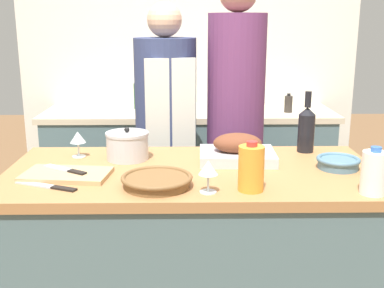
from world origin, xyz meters
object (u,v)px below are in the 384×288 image
juice_jug (251,168)px  knife_chef (48,186)px  wine_bottle_green (306,128)px  wine_glass_left (208,169)px  condiment_bottle_tall (288,104)px  person_cook_guest (235,118)px  wicker_basket (157,180)px  stock_pot (127,146)px  condiment_bottle_short (241,102)px  roasting_pan (237,151)px  knife_paring (67,170)px  wine_glass_right (78,138)px  person_cook_aproned (166,134)px  cutting_board (67,174)px  mixing_bowl (338,162)px  condiment_bottle_extra (138,96)px  milk_jug (374,173)px

juice_jug → knife_chef: size_ratio=0.72×
wine_bottle_green → wine_glass_left: size_ratio=2.40×
condiment_bottle_tall → person_cook_guest: size_ratio=0.08×
wine_bottle_green → condiment_bottle_tall: (0.16, 1.15, -0.08)m
wicker_basket → juice_jug: 0.35m
stock_pot → wine_glass_left: stock_pot is taller
stock_pot → juice_jug: size_ratio=1.03×
condiment_bottle_tall → condiment_bottle_short: 0.33m
wine_glass_left → condiment_bottle_short: size_ratio=0.82×
roasting_pan → knife_chef: bearing=-156.0°
knife_paring → condiment_bottle_short: condiment_bottle_short is taller
juice_jug → person_cook_guest: 1.00m
wine_glass_right → condiment_bottle_tall: wine_glass_right is taller
person_cook_aproned → knife_paring: bearing=-124.6°
stock_pot → wine_bottle_green: (0.82, 0.11, 0.05)m
wine_glass_left → cutting_board: bearing=161.1°
stock_pot → condiment_bottle_tall: bearing=52.1°
wicker_basket → person_cook_guest: bearing=67.9°
knife_chef → person_cook_guest: person_cook_guest is taller
stock_pot → mixing_bowl: bearing=-9.9°
roasting_pan → condiment_bottle_extra: (-0.56, 1.46, 0.02)m
juice_jug → condiment_bottle_tall: bearing=73.7°
condiment_bottle_tall → condiment_bottle_short: condiment_bottle_short is taller
juice_jug → knife_chef: juice_jug is taller
juice_jug → mixing_bowl: bearing=32.9°
knife_chef → condiment_bottle_extra: 1.79m
knife_paring → condiment_bottle_short: (0.87, 1.53, 0.01)m
wicker_basket → knife_chef: 0.40m
person_cook_aproned → condiment_bottle_short: bearing=42.0°
knife_paring → person_cook_aproned: size_ratio=0.12×
wine_glass_right → knife_paring: 0.27m
juice_jug → knife_paring: (-0.71, 0.19, -0.06)m
wine_bottle_green → wine_glass_left: bearing=-131.4°
cutting_board → stock_pot: 0.33m
wine_bottle_green → person_cook_guest: person_cook_guest is taller
wine_glass_right → condiment_bottle_extra: (0.14, 1.38, -0.02)m
knife_paring → cutting_board: bearing=-79.2°
wine_bottle_green → knife_chef: wine_bottle_green is taller
wicker_basket → knife_paring: (-0.37, 0.14, -0.00)m
milk_jug → condiment_bottle_short: milk_jug is taller
condiment_bottle_tall → person_cook_guest: (-0.44, -0.67, 0.03)m
juice_jug → condiment_bottle_short: bearing=84.6°
milk_jug → cutting_board: bearing=169.4°
roasting_pan → stock_pot: (-0.48, 0.04, 0.01)m
milk_jug → wine_glass_left: bearing=177.7°
wine_glass_right → mixing_bowl: bearing=-9.9°
stock_pot → knife_paring: bearing=-134.1°
cutting_board → milk_jug: bearing=-10.6°
mixing_bowl → juice_jug: bearing=-147.1°
knife_paring → wine_glass_right: bearing=91.6°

